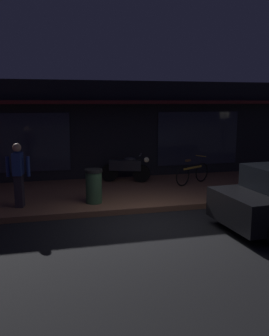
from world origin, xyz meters
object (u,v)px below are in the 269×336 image
(person_photographer, at_px, (18,174))
(trash_bin, at_px, (94,186))
(motorcycle, at_px, (126,168))
(bicycle_parked, at_px, (193,173))

(person_photographer, relative_size, trash_bin, 1.80)
(person_photographer, bearing_deg, trash_bin, -2.69)
(motorcycle, xyz_separation_m, trash_bin, (-1.43, -2.36, -0.03))
(motorcycle, distance_m, bicycle_parked, 2.25)
(motorcycle, bearing_deg, trash_bin, -121.25)
(motorcycle, xyz_separation_m, bicycle_parked, (2.08, -0.82, -0.14))
(motorcycle, xyz_separation_m, person_photographer, (-3.37, -2.27, 0.38))
(motorcycle, bearing_deg, person_photographer, -146.03)
(motorcycle, bearing_deg, bicycle_parked, -21.55)
(motorcycle, distance_m, person_photographer, 4.08)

